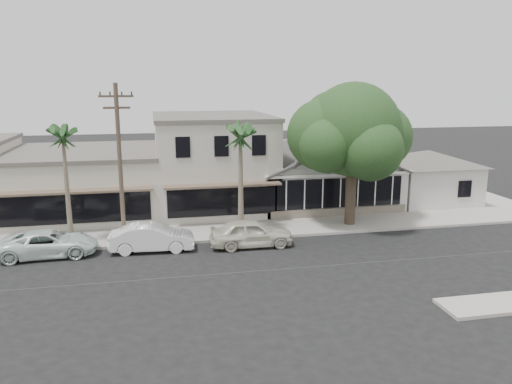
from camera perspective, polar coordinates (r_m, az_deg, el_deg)
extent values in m
plane|color=black|center=(25.24, 5.75, -8.57)|extent=(140.00, 140.00, 0.00)
cube|color=#9E9991|center=(30.53, -12.74, -4.92)|extent=(90.00, 3.50, 0.15)
cube|color=silver|center=(37.77, 7.36, 0.85)|extent=(10.00, 8.00, 3.00)
cube|color=black|center=(34.00, 9.60, -0.09)|extent=(8.80, 0.10, 2.00)
cube|color=#60564C|center=(34.33, 9.51, -2.36)|extent=(9.60, 0.18, 0.70)
cube|color=silver|center=(40.32, 18.92, 1.01)|extent=(6.00, 6.00, 3.00)
cube|color=beige|center=(36.64, -5.01, 3.33)|extent=(8.00, 10.00, 6.50)
cube|color=beige|center=(36.90, -18.99, 0.95)|extent=(10.00, 10.00, 4.20)
cylinder|color=brown|center=(28.05, -15.25, 2.73)|extent=(0.24, 0.24, 9.00)
cube|color=brown|center=(27.70, -15.71, 10.49)|extent=(1.80, 0.12, 0.12)
cube|color=brown|center=(27.72, -15.63, 9.26)|extent=(1.40, 0.12, 0.12)
imported|color=beige|center=(27.97, -0.56, -4.68)|extent=(4.66, 1.94, 1.58)
imported|color=white|center=(27.84, -11.81, -5.12)|extent=(4.63, 1.85, 1.50)
imported|color=silver|center=(28.65, -22.59, -5.46)|extent=(5.05, 2.50, 1.38)
cylinder|color=#4A3C2C|center=(32.20, 10.74, -0.75)|extent=(0.67, 0.67, 3.59)
sphere|color=#1C3A17|center=(31.51, 11.06, 7.01)|extent=(5.83, 5.83, 5.83)
sphere|color=#1C3A17|center=(33.00, 13.82, 6.14)|extent=(4.26, 4.26, 4.26)
sphere|color=#1C3A17|center=(31.31, 7.67, 6.48)|extent=(4.48, 4.48, 4.48)
sphere|color=#1C3A17|center=(30.27, 13.00, 4.79)|extent=(3.81, 3.81, 3.81)
sphere|color=#1C3A17|center=(32.89, 8.78, 7.91)|extent=(4.04, 4.04, 4.04)
sphere|color=#1C3A17|center=(33.42, 12.23, 8.61)|extent=(3.59, 3.59, 3.59)
sphere|color=#1C3A17|center=(30.03, 8.09, 5.36)|extent=(3.36, 3.36, 3.36)
cone|color=#726651|center=(29.58, -1.76, 0.43)|extent=(0.38, 0.38, 5.74)
cone|color=#726651|center=(29.26, -20.73, -0.27)|extent=(0.32, 0.32, 5.99)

